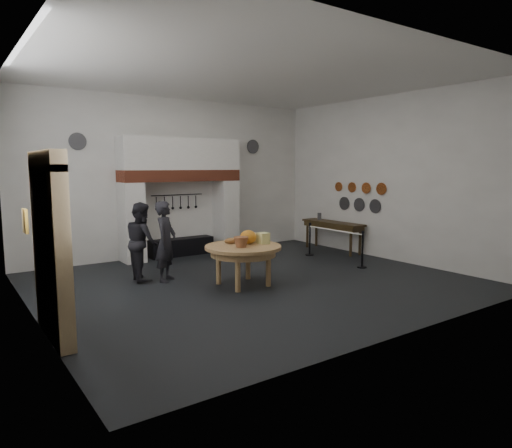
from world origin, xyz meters
TOP-DOWN VIEW (x-y plane):
  - floor at (0.00, 0.00)m, footprint 9.00×8.00m
  - ceiling at (0.00, 0.00)m, footprint 9.00×8.00m
  - wall_back at (0.00, 4.00)m, footprint 9.00×0.02m
  - wall_front at (0.00, -4.00)m, footprint 9.00×0.02m
  - wall_left at (-4.50, 0.00)m, footprint 0.02×8.00m
  - wall_right at (4.50, 0.00)m, footprint 0.02×8.00m
  - chimney_pier_left at (-1.48, 3.65)m, footprint 0.55×0.70m
  - chimney_pier_right at (1.48, 3.65)m, footprint 0.55×0.70m
  - hearth_brick_band at (0.00, 3.65)m, footprint 3.50×0.72m
  - chimney_hood at (0.00, 3.65)m, footprint 3.50×0.70m
  - iron_range at (0.00, 3.72)m, footprint 1.90×0.45m
  - utensil_rail at (0.00, 3.92)m, footprint 1.60×0.02m
  - door_recess at (-4.47, -1.00)m, footprint 0.04×1.10m
  - door_jamb_near at (-4.38, -1.70)m, footprint 0.22×0.30m
  - door_jamb_far at (-4.38, -0.30)m, footprint 0.22×0.30m
  - door_lintel at (-4.38, -1.00)m, footprint 0.22×1.70m
  - wall_plaque at (-4.45, 0.80)m, footprint 0.05×0.34m
  - work_table at (-0.37, -0.12)m, footprint 2.06×2.06m
  - pumpkin at (-0.17, -0.02)m, footprint 0.36×0.36m
  - cheese_block_big at (0.13, -0.17)m, footprint 0.22×0.22m
  - cheese_block_small at (0.11, 0.13)m, footprint 0.18×0.18m
  - wicker_basket at (-0.52, -0.27)m, footprint 0.40×0.40m
  - bread_loaf at (-0.47, 0.23)m, footprint 0.31×0.18m
  - visitor_near at (-1.59, 1.19)m, footprint 0.77×0.78m
  - visitor_far at (-1.99, 1.59)m, footprint 0.76×0.93m
  - side_table at (4.10, 1.71)m, footprint 0.55×2.20m
  - pewter_jug at (4.10, 2.31)m, footprint 0.12×0.12m
  - copper_pan_a at (4.46, 0.20)m, footprint 0.03×0.34m
  - copper_pan_b at (4.46, 0.75)m, footprint 0.03×0.32m
  - copper_pan_c at (4.46, 1.30)m, footprint 0.03×0.30m
  - copper_pan_d at (4.46, 1.85)m, footprint 0.03×0.28m
  - pewter_plate_left at (4.46, 0.40)m, footprint 0.03×0.40m
  - pewter_plate_mid at (4.46, 1.00)m, footprint 0.03×0.40m
  - pewter_plate_right at (4.46, 1.60)m, footprint 0.03×0.40m
  - pewter_plate_back_left at (-2.70, 3.96)m, footprint 0.44×0.03m
  - pewter_plate_back_right at (2.70, 3.96)m, footprint 0.44×0.03m
  - barrier_post_near at (3.06, -0.43)m, footprint 0.05×0.05m
  - barrier_post_far at (3.06, 1.57)m, footprint 0.05×0.05m
  - barrier_rope at (3.06, 0.57)m, footprint 0.04×2.00m

SIDE VIEW (x-z plane):
  - floor at x=0.00m, z-range -0.01..0.01m
  - iron_range at x=0.00m, z-range 0.00..0.50m
  - barrier_post_near at x=3.06m, z-range 0.00..0.90m
  - barrier_post_far at x=3.06m, z-range 0.00..0.90m
  - work_table at x=-0.37m, z-range 0.80..0.88m
  - barrier_rope at x=3.06m, z-range 0.83..0.87m
  - side_table at x=4.10m, z-range 0.84..0.90m
  - visitor_far at x=-1.99m, z-range 0.00..1.78m
  - visitor_near at x=-1.59m, z-range 0.00..1.81m
  - bread_loaf at x=-0.47m, z-range 0.87..1.01m
  - cheese_block_small at x=0.11m, z-range 0.88..1.07m
  - wicker_basket at x=-0.52m, z-range 0.88..1.09m
  - cheese_block_big at x=0.13m, z-range 0.88..1.11m
  - pewter_jug at x=4.10m, z-range 0.90..1.12m
  - pumpkin at x=-0.17m, z-range 0.88..1.18m
  - chimney_pier_left at x=-1.48m, z-range 0.00..2.15m
  - chimney_pier_right at x=1.48m, z-range 0.00..2.15m
  - door_recess at x=-4.47m, z-range 0.00..2.50m
  - door_jamb_near at x=-4.38m, z-range 0.00..2.60m
  - door_jamb_far at x=-4.38m, z-range 0.00..2.60m
  - pewter_plate_left at x=4.46m, z-range 1.25..1.65m
  - pewter_plate_mid at x=4.46m, z-range 1.25..1.65m
  - pewter_plate_right at x=4.46m, z-range 1.25..1.65m
  - wall_plaque at x=-4.45m, z-range 1.38..1.82m
  - utensil_rail at x=0.00m, z-range 1.74..1.76m
  - copper_pan_b at x=4.46m, z-range 1.79..2.11m
  - copper_pan_d at x=4.46m, z-range 1.81..2.09m
  - copper_pan_a at x=4.46m, z-range 1.78..2.12m
  - copper_pan_c at x=4.46m, z-range 1.80..2.10m
  - wall_back at x=0.00m, z-range 0.00..4.50m
  - wall_front at x=0.00m, z-range 0.00..4.50m
  - wall_left at x=-4.50m, z-range 0.00..4.50m
  - wall_right at x=4.50m, z-range 0.00..4.50m
  - hearth_brick_band at x=0.00m, z-range 2.15..2.47m
  - door_lintel at x=-4.38m, z-range 2.50..2.80m
  - chimney_hood at x=0.00m, z-range 2.47..3.37m
  - pewter_plate_back_left at x=-2.70m, z-range 2.98..3.42m
  - pewter_plate_back_right at x=2.70m, z-range 2.98..3.42m
  - ceiling at x=0.00m, z-range 4.49..4.51m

